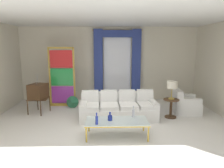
% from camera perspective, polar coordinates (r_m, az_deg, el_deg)
% --- Properties ---
extents(ground_plane, '(16.00, 16.00, 0.00)m').
position_cam_1_polar(ground_plane, '(5.84, -0.63, -11.81)').
color(ground_plane, white).
extents(wall_rear, '(8.00, 0.12, 3.00)m').
position_cam_1_polar(wall_rear, '(8.49, -0.89, 5.61)').
color(wall_rear, beige).
rests_on(wall_rear, ground).
extents(ceiling_slab, '(8.00, 7.60, 0.04)m').
position_cam_1_polar(ceiling_slab, '(6.26, -0.78, 17.86)').
color(ceiling_slab, white).
extents(curtained_window, '(2.00, 0.17, 2.70)m').
position_cam_1_polar(curtained_window, '(8.32, 1.50, 7.17)').
color(curtained_window, white).
rests_on(curtained_window, ground).
extents(couch_white_long, '(2.38, 1.02, 0.86)m').
position_cam_1_polar(couch_white_long, '(6.41, 1.75, -6.86)').
color(couch_white_long, white).
rests_on(couch_white_long, ground).
extents(coffee_table, '(1.53, 0.70, 0.41)m').
position_cam_1_polar(coffee_table, '(5.12, 1.37, -10.52)').
color(coffee_table, silver).
rests_on(coffee_table, ground).
extents(bottle_blue_decanter, '(0.11, 0.11, 0.22)m').
position_cam_1_polar(bottle_blue_decanter, '(5.09, -0.53, -9.35)').
color(bottle_blue_decanter, navy).
rests_on(bottle_blue_decanter, coffee_table).
extents(bottle_crystal_tall, '(0.06, 0.06, 0.29)m').
position_cam_1_polar(bottle_crystal_tall, '(4.85, -4.30, -9.94)').
color(bottle_crystal_tall, navy).
rests_on(bottle_crystal_tall, coffee_table).
extents(bottle_amber_squat, '(0.07, 0.07, 0.31)m').
position_cam_1_polar(bottle_amber_squat, '(5.32, 6.00, -7.98)').
color(bottle_amber_squat, silver).
rests_on(bottle_amber_squat, coffee_table).
extents(vintage_tv, '(0.65, 0.70, 1.35)m').
position_cam_1_polar(vintage_tv, '(7.21, -19.99, -2.07)').
color(vintage_tv, '#472D19').
rests_on(vintage_tv, ground).
extents(armchair_white, '(0.89, 0.88, 0.80)m').
position_cam_1_polar(armchair_white, '(7.30, 19.60, -5.47)').
color(armchair_white, white).
rests_on(armchair_white, ground).
extents(stained_glass_divider, '(0.95, 0.05, 2.20)m').
position_cam_1_polar(stained_glass_divider, '(7.77, -13.83, 1.57)').
color(stained_glass_divider, gold).
rests_on(stained_glass_divider, ground).
extents(peacock_figurine, '(0.44, 0.60, 0.50)m').
position_cam_1_polar(peacock_figurine, '(7.55, -11.14, -5.08)').
color(peacock_figurine, beige).
rests_on(peacock_figurine, ground).
extents(round_side_table, '(0.48, 0.48, 0.59)m').
position_cam_1_polar(round_side_table, '(6.70, 16.18, -6.07)').
color(round_side_table, '#472D19').
rests_on(round_side_table, ground).
extents(table_lamp_brass, '(0.32, 0.32, 0.57)m').
position_cam_1_polar(table_lamp_brass, '(6.55, 16.48, -0.41)').
color(table_lamp_brass, '#B29338').
rests_on(table_lamp_brass, round_side_table).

